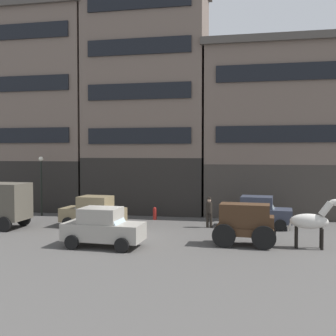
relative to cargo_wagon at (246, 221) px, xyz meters
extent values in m
plane|color=#4C4947|center=(-6.30, 0.81, -1.15)|extent=(120.00, 120.00, 0.00)
cube|color=black|center=(-15.74, 10.20, 0.74)|extent=(7.95, 5.01, 3.77)
cube|color=#66564C|center=(-15.74, 10.20, 8.25)|extent=(7.95, 5.01, 11.26)
cube|color=#47423D|center=(-15.74, 10.20, 14.13)|extent=(8.45, 5.51, 0.50)
cube|color=black|center=(-15.74, 7.64, 4.50)|extent=(6.67, 0.12, 1.10)
cube|color=black|center=(-15.74, 7.64, 8.25)|extent=(6.67, 0.12, 1.10)
cube|color=black|center=(-15.74, 7.64, 12.00)|extent=(6.67, 0.12, 1.10)
cube|color=black|center=(-7.27, 10.20, 0.86)|extent=(8.68, 5.01, 4.02)
cube|color=#66564C|center=(-7.27, 10.20, 8.97)|extent=(8.68, 5.01, 12.20)
cube|color=black|center=(-7.27, 7.64, 4.40)|extent=(7.29, 0.12, 1.10)
cube|color=black|center=(-7.27, 7.64, 7.45)|extent=(7.29, 0.12, 1.10)
cube|color=black|center=(-7.27, 7.64, 10.50)|extent=(7.29, 0.12, 1.10)
cube|color=black|center=(-7.27, 7.64, 13.55)|extent=(7.29, 0.12, 1.10)
cube|color=#38332D|center=(2.16, 10.20, 0.66)|extent=(9.89, 5.01, 3.61)
cube|color=#66564C|center=(2.16, 10.20, 6.42)|extent=(9.89, 5.01, 7.92)
cube|color=#47423D|center=(2.16, 10.20, 10.63)|extent=(10.39, 5.51, 0.50)
cube|color=black|center=(2.16, 7.64, 4.44)|extent=(8.31, 0.12, 1.10)
cube|color=black|center=(2.16, 7.64, 8.40)|extent=(8.31, 0.12, 1.10)
cube|color=#3D2819|center=(-0.05, 0.00, -0.45)|extent=(2.77, 1.46, 0.36)
cube|color=#3D2819|center=(-0.05, 0.00, 0.28)|extent=(2.36, 1.24, 1.10)
cube|color=#3D2819|center=(1.09, -0.06, 0.03)|extent=(0.46, 1.06, 0.50)
cylinder|color=black|center=(0.89, 0.66, -0.60)|extent=(1.10, 0.14, 1.10)
cylinder|color=black|center=(0.81, -0.76, -0.60)|extent=(1.10, 0.14, 1.10)
cylinder|color=black|center=(-0.91, 0.76, -0.60)|extent=(1.10, 0.14, 1.10)
cylinder|color=black|center=(-0.99, -0.65, -0.60)|extent=(1.10, 0.14, 1.10)
ellipsoid|color=beige|center=(2.85, 0.00, 0.10)|extent=(1.73, 0.70, 0.70)
cylinder|color=beige|center=(3.57, -0.04, 0.70)|extent=(0.68, 0.36, 0.76)
ellipsoid|color=beige|center=(3.97, -0.06, 1.00)|extent=(0.57, 0.27, 0.30)
cylinder|color=beige|center=(2.04, 0.05, -0.05)|extent=(0.27, 0.12, 0.65)
cylinder|color=black|center=(3.41, 0.15, -0.67)|extent=(0.14, 0.14, 0.95)
cylinder|color=black|center=(3.39, -0.21, -0.67)|extent=(0.14, 0.14, 0.95)
cylinder|color=black|center=(2.31, 0.21, -0.67)|extent=(0.14, 0.14, 0.95)
cylinder|color=black|center=(2.29, -0.14, -0.67)|extent=(0.14, 0.14, 0.95)
cube|color=#4C473D|center=(-13.87, 1.80, 0.42)|extent=(2.85, 1.97, 2.10)
cylinder|color=black|center=(-13.15, 0.83, -0.73)|extent=(0.85, 0.24, 0.84)
cylinder|color=black|center=(-13.10, 2.73, -0.73)|extent=(0.85, 0.24, 0.84)
cube|color=#333847|center=(0.79, 4.85, -0.42)|extent=(3.83, 1.92, 0.80)
cube|color=#333847|center=(0.64, 4.86, 0.33)|extent=(1.92, 1.59, 0.70)
cube|color=silver|center=(1.48, 4.79, 0.20)|extent=(0.45, 1.34, 0.56)
cylinder|color=black|center=(2.06, 5.58, -0.82)|extent=(0.67, 0.24, 0.66)
cylinder|color=black|center=(1.91, 3.90, -0.82)|extent=(0.67, 0.24, 0.66)
cylinder|color=black|center=(-0.33, 5.79, -0.82)|extent=(0.67, 0.24, 0.66)
cylinder|color=black|center=(-0.48, 4.12, -0.82)|extent=(0.67, 0.24, 0.66)
cube|color=gray|center=(-6.49, -1.51, -0.42)|extent=(3.78, 1.80, 0.80)
cube|color=gray|center=(-6.64, -1.50, 0.33)|extent=(1.87, 1.53, 0.70)
cube|color=silver|center=(-5.79, -1.55, 0.20)|extent=(0.40, 1.33, 0.56)
cylinder|color=black|center=(-5.25, -0.73, -0.82)|extent=(0.67, 0.22, 0.66)
cylinder|color=black|center=(-5.34, -2.41, -0.82)|extent=(0.67, 0.22, 0.66)
cylinder|color=black|center=(-7.65, -0.60, -0.82)|extent=(0.67, 0.22, 0.66)
cylinder|color=black|center=(-7.74, -2.28, -0.82)|extent=(0.67, 0.22, 0.66)
cube|color=#7A6B4C|center=(-8.84, 3.11, -0.42)|extent=(3.81, 1.87, 0.80)
cube|color=#7A6B4C|center=(-8.69, 3.10, 0.33)|extent=(1.90, 1.57, 0.70)
cube|color=silver|center=(-9.54, 3.17, 0.20)|extent=(0.43, 1.33, 0.56)
cylinder|color=black|center=(-10.10, 2.37, -0.82)|extent=(0.67, 0.23, 0.66)
cylinder|color=black|center=(-9.97, 4.04, -0.82)|extent=(0.67, 0.23, 0.66)
cylinder|color=black|center=(-7.71, 2.19, -0.82)|extent=(0.67, 0.23, 0.66)
cylinder|color=black|center=(-7.58, 3.86, -0.82)|extent=(0.67, 0.23, 0.66)
cylinder|color=black|center=(-2.20, 4.26, -0.72)|extent=(0.16, 0.16, 0.85)
cylinder|color=black|center=(-2.00, 4.26, -0.72)|extent=(0.16, 0.16, 0.85)
cylinder|color=black|center=(-2.10, 4.26, 0.01)|extent=(0.42, 0.42, 0.62)
sphere|color=tan|center=(-2.10, 4.26, 0.45)|extent=(0.22, 0.22, 0.22)
cylinder|color=black|center=(-2.10, 4.26, 0.55)|extent=(0.28, 0.28, 0.02)
cylinder|color=black|center=(-2.10, 4.26, 0.60)|extent=(0.18, 0.18, 0.09)
cylinder|color=black|center=(-13.95, 6.45, 0.75)|extent=(0.12, 0.12, 3.80)
sphere|color=silver|center=(-13.95, 6.45, 2.81)|extent=(0.32, 0.32, 0.32)
cylinder|color=maroon|center=(-5.84, 6.33, -0.80)|extent=(0.24, 0.24, 0.70)
sphere|color=maroon|center=(-5.84, 6.33, -0.43)|extent=(0.22, 0.22, 0.22)
camera|label=1|loc=(-0.03, -19.18, 3.25)|focal=43.00mm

